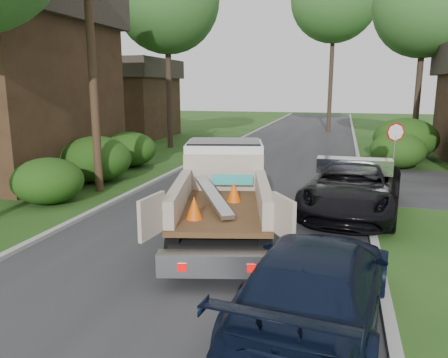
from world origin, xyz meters
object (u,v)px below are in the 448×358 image
stop_sign (395,140)px  flatbed_truck (223,184)px  utility_pole (91,48)px  navy_suv (316,282)px  tree_left_far (167,0)px  black_pickup (353,187)px  tree_right_far (426,6)px  house_left_far (122,97)px

stop_sign → flatbed_truck: bearing=-125.5°
utility_pole → navy_suv: (8.39, -7.48, -4.42)m
tree_left_far → black_pickup: tree_left_far is taller
black_pickup → tree_right_far: bearing=83.2°
utility_pole → tree_left_far: (-2.02, 12.02, 3.81)m
utility_pole → tree_left_far: bearing=99.5°
tree_right_far → flatbed_truck: (-7.34, -18.08, -7.23)m
stop_sign → tree_right_far: size_ratio=0.22×
stop_sign → flatbed_truck: size_ratio=0.38×
tree_left_far → flatbed_truck: bearing=-63.1°
stop_sign → tree_left_far: (-12.70, 8.00, 7.20)m
navy_suv → tree_left_far: bearing=-54.9°
utility_pole → navy_suv: bearing=-41.7°
stop_sign → house_left_far: 22.81m
flatbed_truck → black_pickup: size_ratio=1.12×
utility_pole → stop_sign: bearing=20.6°
house_left_far → flatbed_truck: (13.66, -20.08, -1.80)m
stop_sign → black_pickup: (-1.60, -4.50, -0.97)m
flatbed_truck → tree_right_far: bearing=54.4°
utility_pole → flatbed_truck: size_ratio=1.55×
utility_pole → tree_left_far: size_ratio=0.82×
house_left_far → navy_suv: (16.41, -24.50, -2.30)m
tree_left_far → black_pickup: size_ratio=2.11×
flatbed_truck → black_pickup: flatbed_truck is taller
utility_pole → flatbed_truck: utility_pole is taller
utility_pole → tree_right_far: 20.12m
utility_pole → tree_left_far: 12.77m
house_left_far → tree_right_far: bearing=-5.4°
house_left_far → tree_left_far: size_ratio=0.62×
stop_sign → black_pickup: stop_sign is taller
stop_sign → navy_suv: bearing=-101.2°
stop_sign → utility_pole: (-10.68, -4.02, 3.40)m
tree_right_far → stop_sign: bearing=-101.8°
tree_right_far → black_pickup: tree_right_far is taller
stop_sign → navy_suv: (-2.29, -11.50, -1.03)m
utility_pole → tree_right_far: bearing=49.2°
stop_sign → tree_right_far: (2.30, 11.00, 6.70)m
house_left_far → tree_right_far: tree_right_far is taller
tree_left_far → navy_suv: tree_left_far is taller
stop_sign → black_pickup: size_ratio=0.43×
house_left_far → black_pickup: (17.10, -17.50, -2.25)m
black_pickup → stop_sign: bearing=77.7°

